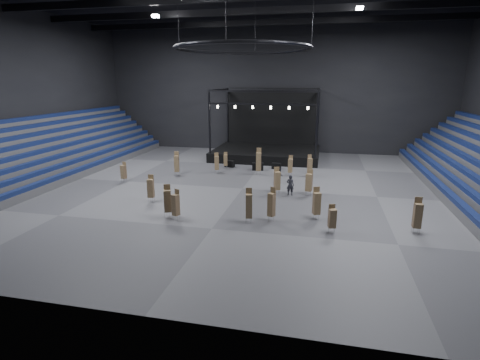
% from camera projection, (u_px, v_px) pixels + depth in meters
% --- Properties ---
extents(floor, '(50.00, 50.00, 0.00)m').
position_uv_depth(floor, '(243.00, 189.00, 36.57)').
color(floor, '#4F4F51').
rests_on(floor, ground).
extents(wall_back, '(50.00, 0.20, 18.00)m').
position_uv_depth(wall_back, '(273.00, 89.00, 54.07)').
color(wall_back, black).
rests_on(wall_back, ground).
extents(wall_front, '(50.00, 0.20, 18.00)m').
position_uv_depth(wall_front, '(129.00, 113.00, 14.44)').
color(wall_front, black).
rests_on(wall_front, ground).
extents(wall_left, '(0.20, 42.00, 18.00)m').
position_uv_depth(wall_left, '(12.00, 93.00, 39.47)').
color(wall_left, black).
rests_on(wall_left, ground).
extents(bleachers_left, '(7.20, 40.00, 6.40)m').
position_uv_depth(bleachers_left, '(38.00, 161.00, 40.91)').
color(bleachers_left, '#4A4A4D').
rests_on(bleachers_left, floor).
extents(stage, '(14.00, 10.00, 9.20)m').
position_uv_depth(stage, '(267.00, 146.00, 51.51)').
color(stage, black).
rests_on(stage, floor).
extents(truss_ring, '(12.30, 12.30, 5.15)m').
position_uv_depth(truss_ring, '(243.00, 48.00, 33.22)').
color(truss_ring, black).
rests_on(truss_ring, ceiling).
extents(flight_case_left, '(1.28, 0.81, 0.79)m').
position_uv_depth(flight_case_left, '(230.00, 164.00, 45.61)').
color(flight_case_left, black).
rests_on(flight_case_left, floor).
extents(flight_case_mid, '(1.41, 0.88, 0.88)m').
position_uv_depth(flight_case_mid, '(258.00, 166.00, 44.01)').
color(flight_case_mid, black).
rests_on(flight_case_mid, floor).
extents(flight_case_right, '(1.14, 0.68, 0.71)m').
position_uv_depth(flight_case_right, '(276.00, 166.00, 44.63)').
color(flight_case_right, black).
rests_on(flight_case_right, floor).
extents(chair_stack_0, '(0.65, 0.65, 2.53)m').
position_uv_depth(chair_stack_0, '(317.00, 203.00, 28.17)').
color(chair_stack_0, silver).
rests_on(chair_stack_0, floor).
extents(chair_stack_1, '(0.61, 0.61, 2.33)m').
position_uv_depth(chair_stack_1, '(217.00, 162.00, 42.48)').
color(chair_stack_1, silver).
rests_on(chair_stack_1, floor).
extents(chair_stack_2, '(0.69, 0.69, 2.57)m').
position_uv_depth(chair_stack_2, '(168.00, 200.00, 28.66)').
color(chair_stack_2, silver).
rests_on(chair_stack_2, floor).
extents(chair_stack_3, '(0.54, 0.54, 2.57)m').
position_uv_depth(chair_stack_3, '(418.00, 215.00, 25.56)').
color(chair_stack_3, silver).
rests_on(chair_stack_3, floor).
extents(chair_stack_4, '(0.61, 0.61, 2.60)m').
position_uv_depth(chair_stack_4, '(272.00, 204.00, 27.86)').
color(chair_stack_4, silver).
rests_on(chair_stack_4, floor).
extents(chair_stack_5, '(0.56, 0.56, 2.13)m').
position_uv_depth(chair_stack_5, '(124.00, 172.00, 38.64)').
color(chair_stack_5, silver).
rests_on(chair_stack_5, floor).
extents(chair_stack_6, '(0.57, 0.57, 3.00)m').
position_uv_depth(chair_stack_6, '(259.00, 161.00, 41.70)').
color(chair_stack_6, silver).
rests_on(chair_stack_6, floor).
extents(chair_stack_7, '(0.52, 0.52, 1.98)m').
position_uv_depth(chair_stack_7, '(226.00, 160.00, 44.65)').
color(chair_stack_7, silver).
rests_on(chair_stack_7, floor).
extents(chair_stack_8, '(0.62, 0.62, 2.68)m').
position_uv_depth(chair_stack_8, '(177.00, 163.00, 41.36)').
color(chair_stack_8, silver).
rests_on(chair_stack_8, floor).
extents(chair_stack_9, '(0.49, 0.49, 2.27)m').
position_uv_depth(chair_stack_9, '(290.00, 165.00, 41.25)').
color(chair_stack_9, silver).
rests_on(chair_stack_9, floor).
extents(chair_stack_10, '(0.55, 0.55, 2.40)m').
position_uv_depth(chair_stack_10, '(151.00, 188.00, 32.30)').
color(chair_stack_10, silver).
rests_on(chair_stack_10, floor).
extents(chair_stack_11, '(0.68, 0.68, 2.55)m').
position_uv_depth(chair_stack_11, '(277.00, 180.00, 34.48)').
color(chair_stack_11, silver).
rests_on(chair_stack_11, floor).
extents(chair_stack_12, '(0.65, 0.65, 2.45)m').
position_uv_depth(chair_stack_12, '(309.00, 182.00, 34.03)').
color(chair_stack_12, silver).
rests_on(chair_stack_12, floor).
extents(chair_stack_13, '(0.60, 0.60, 2.40)m').
position_uv_depth(chair_stack_13, '(176.00, 204.00, 28.05)').
color(chair_stack_13, silver).
rests_on(chair_stack_13, floor).
extents(chair_stack_14, '(0.59, 0.59, 2.39)m').
position_uv_depth(chair_stack_14, '(310.00, 165.00, 41.06)').
color(chair_stack_14, silver).
rests_on(chair_stack_14, floor).
extents(chair_stack_15, '(0.56, 0.56, 2.64)m').
position_uv_depth(chair_stack_15, '(249.00, 205.00, 27.50)').
color(chair_stack_15, silver).
rests_on(chair_stack_15, floor).
extents(chair_stack_16, '(0.60, 0.60, 2.03)m').
position_uv_depth(chair_stack_16, '(332.00, 218.00, 25.71)').
color(chair_stack_16, silver).
rests_on(chair_stack_16, floor).
extents(man_center, '(0.73, 0.52, 1.89)m').
position_uv_depth(man_center, '(290.00, 185.00, 34.28)').
color(man_center, black).
rests_on(man_center, floor).
extents(crew_member, '(0.79, 0.88, 1.50)m').
position_uv_depth(crew_member, '(280.00, 175.00, 38.75)').
color(crew_member, black).
rests_on(crew_member, floor).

